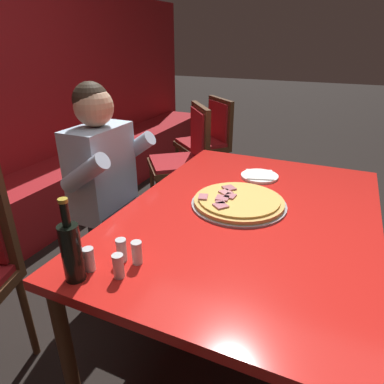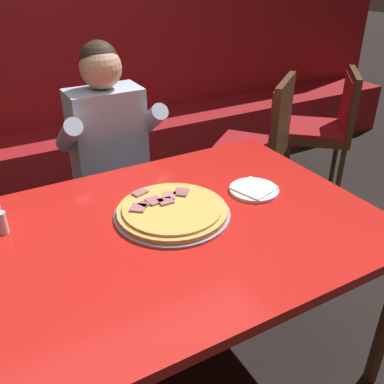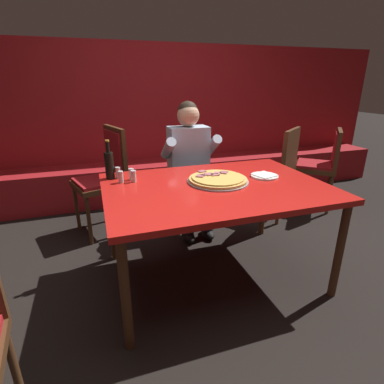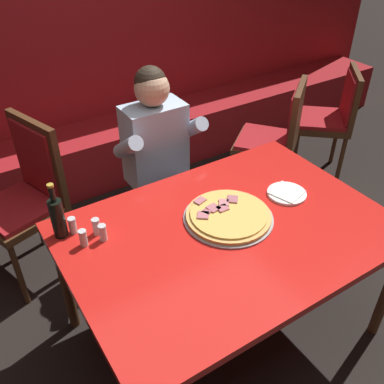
{
  "view_description": "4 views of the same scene",
  "coord_description": "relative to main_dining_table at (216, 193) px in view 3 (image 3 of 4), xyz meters",
  "views": [
    {
      "loc": [
        -1.37,
        -0.33,
        1.48
      ],
      "look_at": [
        0.02,
        0.3,
        0.79
      ],
      "focal_mm": 32.0,
      "sensor_mm": 36.0,
      "label": 1
    },
    {
      "loc": [
        -0.58,
        -1.19,
        1.63
      ],
      "look_at": [
        0.21,
        0.2,
        0.74
      ],
      "focal_mm": 40.0,
      "sensor_mm": 36.0,
      "label": 2
    },
    {
      "loc": [
        -0.79,
        -1.85,
        1.45
      ],
      "look_at": [
        -0.17,
        0.02,
        0.71
      ],
      "focal_mm": 28.0,
      "sensor_mm": 36.0,
      "label": 3
    },
    {
      "loc": [
        -1.0,
        -1.23,
        2.1
      ],
      "look_at": [
        -0.03,
        0.29,
        0.81
      ],
      "focal_mm": 40.0,
      "sensor_mm": 36.0,
      "label": 4
    }
  ],
  "objects": [
    {
      "name": "pizza",
      "position": [
        0.04,
        0.07,
        0.08
      ],
      "size": [
        0.45,
        0.45,
        0.05
      ],
      "color": "#9E9EA3",
      "rests_on": "main_dining_table"
    },
    {
      "name": "shaker_red_pepper_flakes",
      "position": [
        -0.64,
        0.38,
        0.1
      ],
      "size": [
        0.04,
        0.04,
        0.09
      ],
      "color": "silver",
      "rests_on": "main_dining_table"
    },
    {
      "name": "beer_bottle",
      "position": [
        -0.7,
        0.39,
        0.17
      ],
      "size": [
        0.07,
        0.07,
        0.29
      ],
      "color": "black",
      "rests_on": "main_dining_table"
    },
    {
      "name": "booth_wall_panel",
      "position": [
        0.0,
        2.18,
        0.26
      ],
      "size": [
        6.8,
        0.16,
        1.9
      ],
      "primitive_type": "cube",
      "color": "#A3191E",
      "rests_on": "ground_plane"
    },
    {
      "name": "ground_plane",
      "position": [
        0.0,
        0.0,
        -0.69
      ],
      "size": [
        24.0,
        24.0,
        0.0
      ],
      "primitive_type": "plane",
      "color": "black"
    },
    {
      "name": "booth_bench",
      "position": [
        0.0,
        1.86,
        -0.46
      ],
      "size": [
        6.46,
        0.48,
        0.46
      ],
      "primitive_type": "cube",
      "color": "#A3191E",
      "rests_on": "ground_plane"
    },
    {
      "name": "main_dining_table",
      "position": [
        0.0,
        0.0,
        0.0
      ],
      "size": [
        1.56,
        1.1,
        0.75
      ],
      "color": "#4C2D19",
      "rests_on": "ground_plane"
    },
    {
      "name": "shaker_parmesan",
      "position": [
        -0.55,
        0.31,
        0.1
      ],
      "size": [
        0.04,
        0.04,
        0.09
      ],
      "color": "silver",
      "rests_on": "main_dining_table"
    },
    {
      "name": "shaker_oregano",
      "position": [
        -0.54,
        0.25,
        0.1
      ],
      "size": [
        0.04,
        0.04,
        0.09
      ],
      "color": "silver",
      "rests_on": "main_dining_table"
    },
    {
      "name": "dining_chair_side_aisle",
      "position": [
        -0.71,
        1.07,
        -0.08
      ],
      "size": [
        0.55,
        0.55,
        1.04
      ],
      "color": "#4C2D19",
      "rests_on": "ground_plane"
    },
    {
      "name": "shaker_black_pepper",
      "position": [
        -0.63,
        0.27,
        0.1
      ],
      "size": [
        0.04,
        0.04,
        0.09
      ],
      "color": "silver",
      "rests_on": "main_dining_table"
    },
    {
      "name": "dining_chair_by_booth",
      "position": [
        1.07,
        0.82,
        -0.1
      ],
      "size": [
        0.62,
        0.62,
        0.99
      ],
      "color": "#4C2D19",
      "rests_on": "ground_plane"
    },
    {
      "name": "diner_seated_blue_shirt",
      "position": [
        0.08,
        0.81,
        0.02
      ],
      "size": [
        0.53,
        0.53,
        1.27
      ],
      "color": "black",
      "rests_on": "ground_plane"
    },
    {
      "name": "dining_chair_near_right",
      "position": [
        1.72,
        0.88,
        -0.13
      ],
      "size": [
        0.62,
        0.62,
        0.94
      ],
      "color": "#4C2D19",
      "rests_on": "ground_plane"
    },
    {
      "name": "plate_white_paper",
      "position": [
        0.43,
        0.06,
        0.07
      ],
      "size": [
        0.21,
        0.21,
        0.02
      ],
      "color": "white",
      "rests_on": "main_dining_table"
    }
  ]
}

